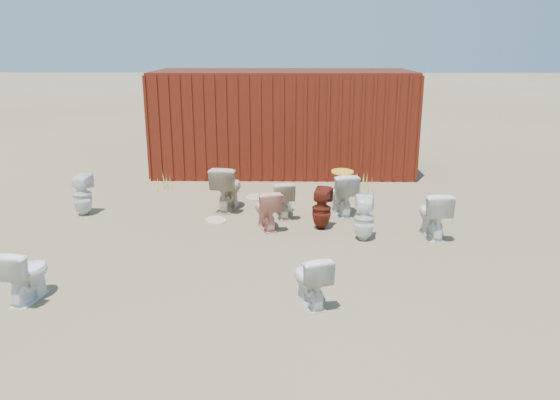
{
  "coord_description": "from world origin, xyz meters",
  "views": [
    {
      "loc": [
        0.15,
        -7.97,
        3.03
      ],
      "look_at": [
        0.0,
        0.6,
        0.55
      ],
      "focal_mm": 35.0,
      "sensor_mm": 36.0,
      "label": 1
    }
  ],
  "objects_px": {
    "toilet_back_beige_right": "(282,199)",
    "toilet_back_yellowlid": "(342,194)",
    "toilet_front_maroon": "(322,209)",
    "toilet_front_e": "(433,214)",
    "toilet_back_a": "(82,195)",
    "toilet_back_e": "(364,218)",
    "toilet_back_beige_left": "(227,187)",
    "toilet_front_pink": "(266,209)",
    "toilet_front_a": "(26,274)",
    "shipping_container": "(283,121)",
    "loose_tank": "(278,203)",
    "toilet_front_c": "(311,279)"
  },
  "relations": [
    {
      "from": "toilet_front_maroon",
      "to": "loose_tank",
      "type": "relative_size",
      "value": 1.42
    },
    {
      "from": "toilet_front_c",
      "to": "toilet_back_beige_left",
      "type": "bearing_deg",
      "value": -89.82
    },
    {
      "from": "toilet_back_a",
      "to": "shipping_container",
      "type": "bearing_deg",
      "value": -125.32
    },
    {
      "from": "toilet_back_beige_left",
      "to": "toilet_back_a",
      "type": "bearing_deg",
      "value": 18.4
    },
    {
      "from": "shipping_container",
      "to": "toilet_back_yellowlid",
      "type": "xyz_separation_m",
      "value": [
        1.11,
        -3.62,
        -0.81
      ]
    },
    {
      "from": "toilet_front_c",
      "to": "toilet_back_yellowlid",
      "type": "xyz_separation_m",
      "value": [
        0.7,
        3.58,
        0.07
      ]
    },
    {
      "from": "toilet_front_c",
      "to": "toilet_front_maroon",
      "type": "xyz_separation_m",
      "value": [
        0.29,
        2.77,
        0.03
      ]
    },
    {
      "from": "toilet_front_a",
      "to": "toilet_front_maroon",
      "type": "height_order",
      "value": "toilet_front_maroon"
    },
    {
      "from": "toilet_front_a",
      "to": "toilet_front_maroon",
      "type": "bearing_deg",
      "value": -135.7
    },
    {
      "from": "shipping_container",
      "to": "toilet_back_a",
      "type": "distance_m",
      "value": 5.25
    },
    {
      "from": "toilet_front_pink",
      "to": "loose_tank",
      "type": "height_order",
      "value": "toilet_front_pink"
    },
    {
      "from": "toilet_back_beige_right",
      "to": "toilet_back_yellowlid",
      "type": "xyz_separation_m",
      "value": [
        1.08,
        0.16,
        0.06
      ]
    },
    {
      "from": "toilet_front_pink",
      "to": "toilet_back_beige_left",
      "type": "distance_m",
      "value": 1.34
    },
    {
      "from": "shipping_container",
      "to": "toilet_back_beige_left",
      "type": "distance_m",
      "value": 3.58
    },
    {
      "from": "toilet_back_beige_right",
      "to": "shipping_container",
      "type": "bearing_deg",
      "value": -100.0
    },
    {
      "from": "toilet_front_maroon",
      "to": "toilet_front_e",
      "type": "xyz_separation_m",
      "value": [
        1.77,
        -0.36,
        0.03
      ]
    },
    {
      "from": "toilet_front_c",
      "to": "toilet_back_beige_right",
      "type": "height_order",
      "value": "toilet_back_beige_right"
    },
    {
      "from": "toilet_front_e",
      "to": "toilet_back_e",
      "type": "height_order",
      "value": "toilet_front_e"
    },
    {
      "from": "shipping_container",
      "to": "toilet_front_c",
      "type": "bearing_deg",
      "value": -86.75
    },
    {
      "from": "loose_tank",
      "to": "toilet_front_e",
      "type": "bearing_deg",
      "value": -49.04
    },
    {
      "from": "toilet_back_beige_left",
      "to": "toilet_front_maroon",
      "type": "bearing_deg",
      "value": 157.44
    },
    {
      "from": "toilet_front_a",
      "to": "toilet_front_pink",
      "type": "height_order",
      "value": "toilet_front_pink"
    },
    {
      "from": "toilet_front_maroon",
      "to": "toilet_back_beige_left",
      "type": "bearing_deg",
      "value": -10.98
    },
    {
      "from": "toilet_front_maroon",
      "to": "toilet_back_a",
      "type": "relative_size",
      "value": 0.93
    },
    {
      "from": "toilet_back_beige_left",
      "to": "toilet_front_pink",
      "type": "bearing_deg",
      "value": 135.51
    },
    {
      "from": "toilet_back_beige_right",
      "to": "toilet_back_a",
      "type": "bearing_deg",
      "value": -11.16
    },
    {
      "from": "toilet_front_maroon",
      "to": "toilet_back_yellowlid",
      "type": "distance_m",
      "value": 0.91
    },
    {
      "from": "toilet_back_yellowlid",
      "to": "toilet_back_e",
      "type": "height_order",
      "value": "toilet_back_yellowlid"
    },
    {
      "from": "toilet_front_a",
      "to": "loose_tank",
      "type": "distance_m",
      "value": 4.71
    },
    {
      "from": "toilet_front_c",
      "to": "toilet_back_beige_right",
      "type": "distance_m",
      "value": 3.44
    },
    {
      "from": "shipping_container",
      "to": "toilet_front_c",
      "type": "relative_size",
      "value": 9.24
    },
    {
      "from": "toilet_back_yellowlid",
      "to": "toilet_back_a",
      "type": "bearing_deg",
      "value": -10.36
    },
    {
      "from": "toilet_front_maroon",
      "to": "toilet_back_yellowlid",
      "type": "height_order",
      "value": "toilet_back_yellowlid"
    },
    {
      "from": "toilet_back_e",
      "to": "loose_tank",
      "type": "distance_m",
      "value": 2.04
    },
    {
      "from": "toilet_back_beige_right",
      "to": "toilet_back_e",
      "type": "xyz_separation_m",
      "value": [
        1.31,
        -1.18,
        0.02
      ]
    },
    {
      "from": "toilet_back_beige_right",
      "to": "toilet_back_e",
      "type": "distance_m",
      "value": 1.76
    },
    {
      "from": "toilet_front_a",
      "to": "toilet_back_yellowlid",
      "type": "distance_m",
      "value": 5.43
    },
    {
      "from": "toilet_front_maroon",
      "to": "loose_tank",
      "type": "distance_m",
      "value": 1.23
    },
    {
      "from": "toilet_front_a",
      "to": "toilet_back_beige_left",
      "type": "bearing_deg",
      "value": -109.82
    },
    {
      "from": "shipping_container",
      "to": "toilet_back_a",
      "type": "xyz_separation_m",
      "value": [
        -3.6,
        -3.73,
        -0.82
      ]
    },
    {
      "from": "toilet_back_yellowlid",
      "to": "loose_tank",
      "type": "xyz_separation_m",
      "value": [
        -1.17,
        0.14,
        -0.22
      ]
    },
    {
      "from": "toilet_back_beige_right",
      "to": "toilet_back_beige_left",
      "type": "bearing_deg",
      "value": -33.32
    },
    {
      "from": "toilet_front_a",
      "to": "toilet_back_a",
      "type": "height_order",
      "value": "toilet_back_a"
    },
    {
      "from": "toilet_front_maroon",
      "to": "toilet_back_e",
      "type": "relative_size",
      "value": 0.99
    },
    {
      "from": "shipping_container",
      "to": "toilet_front_e",
      "type": "relative_size",
      "value": 7.8
    },
    {
      "from": "toilet_front_e",
      "to": "toilet_back_beige_left",
      "type": "height_order",
      "value": "toilet_back_beige_left"
    },
    {
      "from": "shipping_container",
      "to": "toilet_back_e",
      "type": "height_order",
      "value": "shipping_container"
    },
    {
      "from": "toilet_back_a",
      "to": "toilet_front_maroon",
      "type": "bearing_deg",
      "value": 179.38
    },
    {
      "from": "toilet_front_e",
      "to": "toilet_back_beige_right",
      "type": "xyz_separation_m",
      "value": [
        -2.44,
        1.01,
        -0.05
      ]
    },
    {
      "from": "toilet_front_pink",
      "to": "toilet_front_c",
      "type": "xyz_separation_m",
      "value": [
        0.64,
        -2.76,
        -0.02
      ]
    }
  ]
}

